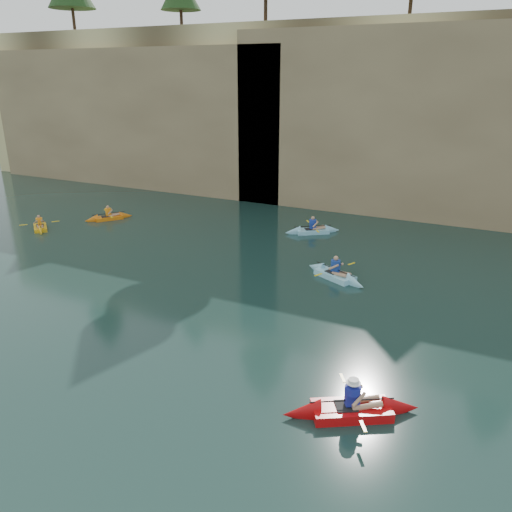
% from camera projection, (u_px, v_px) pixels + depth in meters
% --- Properties ---
extents(ground, '(160.00, 160.00, 0.00)m').
position_uv_depth(ground, '(197.00, 421.00, 12.86)').
color(ground, black).
rests_on(ground, ground).
extents(cliff, '(70.00, 16.00, 12.00)m').
position_uv_depth(cliff, '(415.00, 109.00, 36.13)').
color(cliff, '#CABC7B').
rests_on(cliff, ground).
extents(cliff_slab_west, '(26.00, 2.40, 10.56)m').
position_uv_depth(cliff_slab_west, '(130.00, 117.00, 38.31)').
color(cliff_slab_west, '#95815A').
rests_on(cliff_slab_west, ground).
extents(cliff_slab_center, '(24.00, 2.40, 11.40)m').
position_uv_depth(cliff_slab_center, '(429.00, 123.00, 29.17)').
color(cliff_slab_center, '#95815A').
rests_on(cliff_slab_center, ground).
extents(sea_cave_west, '(4.50, 1.00, 4.00)m').
position_uv_depth(sea_cave_west, '(149.00, 163.00, 38.08)').
color(sea_cave_west, black).
rests_on(sea_cave_west, ground).
extents(sea_cave_center, '(3.50, 1.00, 3.20)m').
position_uv_depth(sea_cave_center, '(324.00, 185.00, 32.49)').
color(sea_cave_center, black).
rests_on(sea_cave_center, ground).
extents(main_kayaker, '(3.55, 2.56, 1.35)m').
position_uv_depth(main_kayaker, '(351.00, 409.00, 13.02)').
color(main_kayaker, '#BF0B0C').
rests_on(main_kayaker, ground).
extents(kayaker_orange, '(2.25, 2.70, 1.09)m').
position_uv_depth(kayaker_orange, '(109.00, 217.00, 30.51)').
color(kayaker_orange, orange).
rests_on(kayaker_orange, ground).
extents(kayaker_ltblue_near, '(3.25, 2.29, 1.28)m').
position_uv_depth(kayaker_ltblue_near, '(335.00, 275.00, 21.77)').
color(kayaker_ltblue_near, '#8ED9EE').
rests_on(kayaker_ltblue_near, ground).
extents(kayaker_yellow, '(2.40, 2.16, 1.06)m').
position_uv_depth(kayaker_yellow, '(40.00, 227.00, 28.57)').
color(kayaker_yellow, '#EDAE13').
rests_on(kayaker_yellow, ground).
extents(kayaker_ltblue_mid, '(2.98, 2.44, 1.20)m').
position_uv_depth(kayaker_ltblue_mid, '(312.00, 231.00, 27.91)').
color(kayaker_ltblue_mid, '#86CCE1').
rests_on(kayaker_ltblue_mid, ground).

